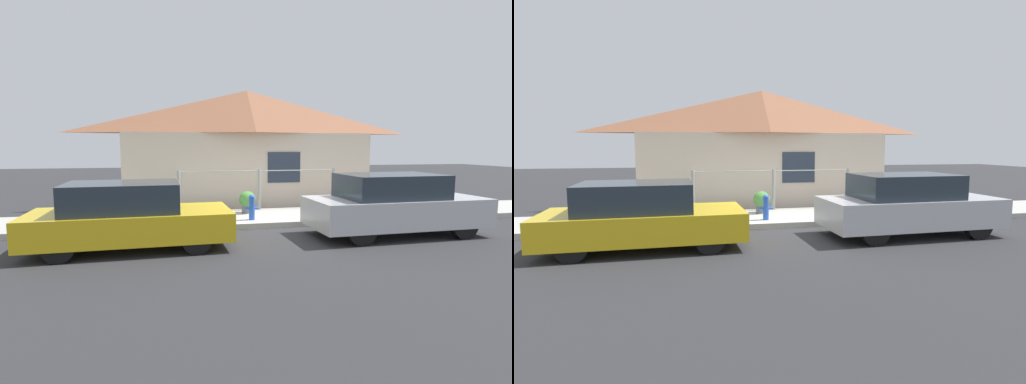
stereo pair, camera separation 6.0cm
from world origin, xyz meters
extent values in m
plane|color=#2D2D30|center=(0.00, 0.00, 0.00)|extent=(60.00, 60.00, 0.00)
cube|color=#B2AFA8|center=(0.00, 1.15, 0.07)|extent=(24.00, 2.29, 0.14)
cube|color=beige|center=(0.00, 3.07, 1.25)|extent=(8.18, 0.12, 2.49)
cube|color=#2D3847|center=(1.02, 3.00, 1.37)|extent=(1.10, 0.04, 1.00)
pyramid|color=#A36647|center=(0.00, 4.11, 3.22)|extent=(8.58, 2.20, 1.46)
cylinder|color=#999993|center=(-2.40, 2.14, 0.76)|extent=(0.10, 0.10, 1.23)
cylinder|color=#999993|center=(0.00, 2.14, 0.76)|extent=(0.10, 0.10, 1.23)
cylinder|color=#999993|center=(2.40, 2.14, 0.76)|extent=(0.10, 0.10, 1.23)
cylinder|color=#999993|center=(0.00, 2.14, 1.32)|extent=(4.80, 0.03, 0.03)
cube|color=gold|center=(-3.42, -1.32, 0.49)|extent=(4.00, 1.87, 0.56)
cube|color=#232D38|center=(-3.57, -1.33, 1.06)|extent=(2.22, 1.60, 0.57)
cylinder|color=black|center=(-2.22, -0.53, 0.29)|extent=(0.58, 0.22, 0.57)
cylinder|color=black|center=(-2.17, -2.04, 0.29)|extent=(0.58, 0.22, 0.57)
cylinder|color=black|center=(-4.66, -0.61, 0.29)|extent=(0.58, 0.22, 0.57)
cylinder|color=black|center=(-4.62, -2.11, 0.29)|extent=(0.58, 0.22, 0.57)
cube|color=#B7B7BC|center=(2.47, -1.32, 0.56)|extent=(4.11, 1.83, 0.64)
cube|color=#232D38|center=(2.31, -1.33, 1.16)|extent=(2.28, 1.57, 0.55)
cylinder|color=black|center=(3.71, -0.55, 0.32)|extent=(0.65, 0.22, 0.64)
cylinder|color=black|center=(3.75, -2.02, 0.32)|extent=(0.65, 0.22, 0.64)
cylinder|color=black|center=(1.19, -0.62, 0.32)|extent=(0.65, 0.22, 0.64)
cylinder|color=black|center=(1.24, -2.09, 0.32)|extent=(0.65, 0.22, 0.64)
cylinder|color=blue|center=(-0.57, 0.51, 0.42)|extent=(0.15, 0.15, 0.56)
sphere|color=blue|center=(-0.57, 0.51, 0.73)|extent=(0.16, 0.16, 0.16)
cylinder|color=blue|center=(-0.68, 0.51, 0.45)|extent=(0.14, 0.07, 0.07)
cylinder|color=blue|center=(-0.46, 0.51, 0.45)|extent=(0.14, 0.07, 0.07)
cylinder|color=slate|center=(-0.48, 1.58, 0.25)|extent=(0.32, 0.32, 0.22)
sphere|color=#4C8E3D|center=(-0.48, 1.58, 0.54)|extent=(0.48, 0.48, 0.48)
cylinder|color=slate|center=(-2.87, 2.03, 0.23)|extent=(0.28, 0.28, 0.17)
sphere|color=#387F38|center=(-2.87, 2.03, 0.47)|extent=(0.43, 0.43, 0.43)
camera|label=1|loc=(-2.64, -9.61, 2.08)|focal=28.00mm
camera|label=2|loc=(-2.58, -9.62, 2.08)|focal=28.00mm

